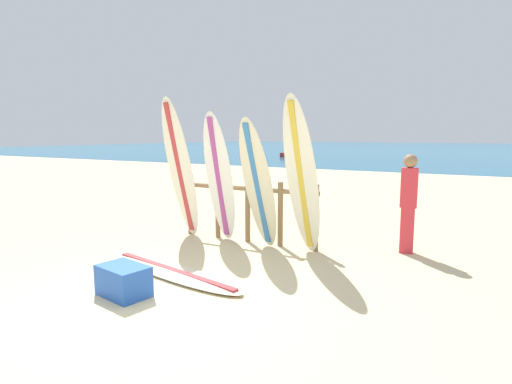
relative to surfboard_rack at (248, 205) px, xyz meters
name	(u,v)px	position (x,y,z in m)	size (l,w,h in m)	color
ground_plane	(151,304)	(0.41, -2.86, -0.65)	(120.00, 120.00, 0.00)	beige
ocean_water	(458,149)	(0.41, 55.14, -0.65)	(120.00, 80.00, 0.01)	#196B93
surfboard_rack	(248,205)	(0.00, 0.00, 0.00)	(2.62, 0.09, 1.09)	olive
surfboard_leaning_far_left	(180,169)	(-1.15, -0.40, 0.60)	(0.53, 0.74, 2.51)	white
surfboard_leaning_left	(219,178)	(-0.42, -0.25, 0.48)	(0.58, 0.59, 2.26)	white
surfboard_leaning_center_left	(258,185)	(0.44, -0.43, 0.42)	(0.62, 0.82, 2.14)	beige
surfboard_leaning_center	(302,177)	(1.17, -0.39, 0.58)	(0.64, 0.82, 2.46)	white
surfboard_lying_on_sand	(173,272)	(-0.02, -1.98, -0.62)	(2.57, 1.00, 0.08)	beige
beachgoer_standing	(409,199)	(2.56, 0.62, 0.21)	(0.27, 0.21, 1.57)	#D8333F
small_boat_offshore	(294,154)	(-10.34, 25.66, -0.40)	(2.21, 1.12, 0.71)	#B22D28
cooler_box	(124,281)	(-0.03, -2.84, -0.47)	(0.60, 0.40, 0.36)	blue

